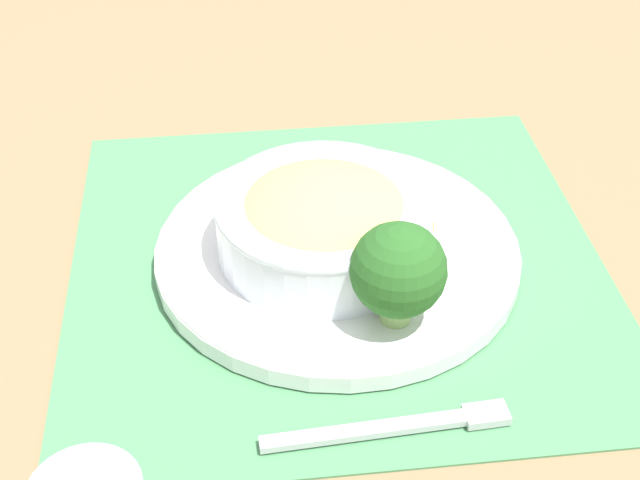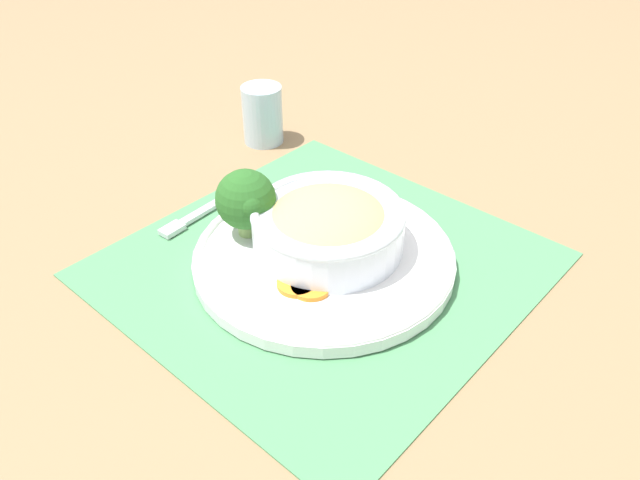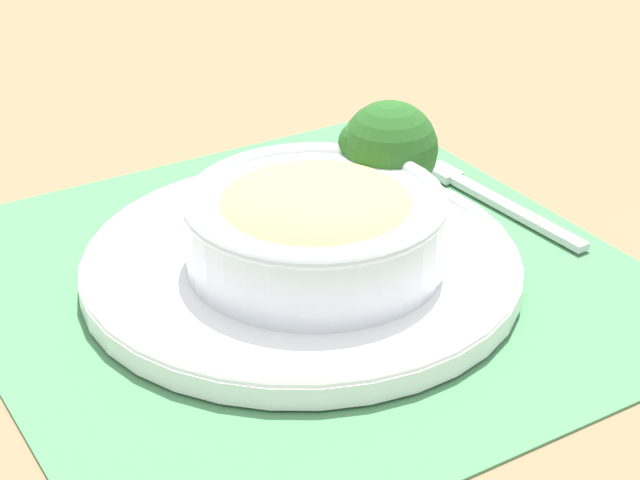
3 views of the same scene
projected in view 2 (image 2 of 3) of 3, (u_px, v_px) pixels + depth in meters
The scene contains 9 objects.
ground_plane at pixel (324, 265), 0.78m from camera, with size 4.00×4.00×0.00m, color #8C704C.
placemat at pixel (324, 264), 0.78m from camera, with size 0.49×0.50×0.00m.
plate at pixel (324, 255), 0.77m from camera, with size 0.32×0.32×0.02m.
bowl at pixel (328, 225), 0.75m from camera, with size 0.19×0.19×0.07m.
broccoli_floret at pixel (246, 200), 0.77m from camera, with size 0.08×0.08×0.09m.
carrot_slice_near at pixel (297, 283), 0.71m from camera, with size 0.05×0.05×0.01m.
carrot_slice_middle at pixel (311, 287), 0.71m from camera, with size 0.05×0.05×0.01m.
water_glass at pixel (263, 118), 1.02m from camera, with size 0.07×0.07×0.09m.
fork at pixel (204, 211), 0.86m from camera, with size 0.04×0.18×0.01m.
Camera 2 is at (-0.43, 0.43, 0.49)m, focal length 35.00 mm.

